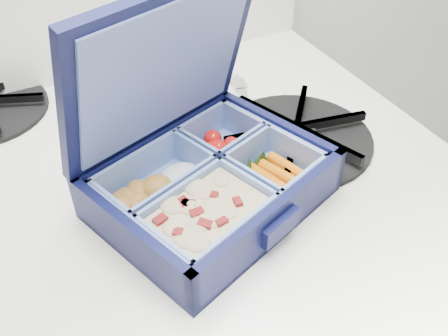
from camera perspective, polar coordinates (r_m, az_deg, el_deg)
bento_box at (r=0.53m, az=-1.44°, el=-1.87°), size 0.28×0.25×0.05m
burner_grate at (r=0.63m, az=8.26°, el=4.17°), size 0.22×0.22×0.03m
fork at (r=0.67m, az=3.25°, el=5.67°), size 0.08×0.19×0.01m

